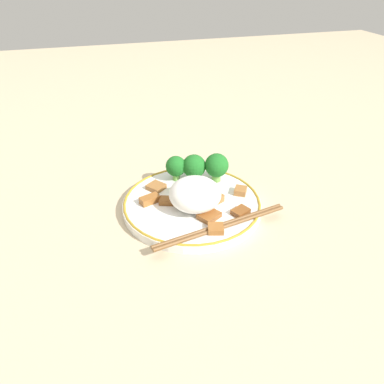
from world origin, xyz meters
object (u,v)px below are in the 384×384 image
object	(u,v)px
plate	(192,204)
chopsticks	(221,226)
broccoli_back_right	(176,167)
broccoli_back_center	(194,167)
broccoli_back_left	(217,166)

from	to	relation	value
plate	chopsticks	bearing A→B (deg)	105.74
broccoli_back_right	chopsticks	distance (m)	0.18
plate	broccoli_back_right	distance (m)	0.09
plate	broccoli_back_center	xyz separation A→B (m)	(-0.03, -0.07, 0.04)
broccoli_back_right	broccoli_back_center	bearing A→B (deg)	162.46
broccoli_back_center	chopsticks	bearing A→B (deg)	89.96
chopsticks	broccoli_back_center	bearing A→B (deg)	-90.04
plate	broccoli_back_center	size ratio (longest dim) A/B	4.67
broccoli_back_center	chopsticks	world-z (taller)	broccoli_back_center
plate	chopsticks	distance (m)	0.09
broccoli_back_center	broccoli_back_left	bearing A→B (deg)	159.96
plate	broccoli_back_left	bearing A→B (deg)	-139.51
plate	broccoli_back_center	distance (m)	0.08
broccoli_back_center	plate	bearing A→B (deg)	70.78
broccoli_back_right	chopsticks	xyz separation A→B (m)	(-0.03, 0.17, -0.03)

